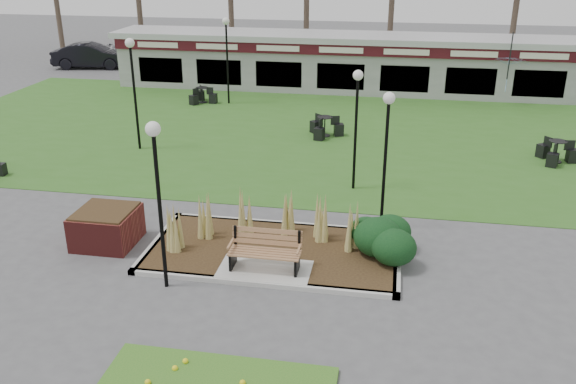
% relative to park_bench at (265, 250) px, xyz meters
% --- Properties ---
extents(ground, '(100.00, 100.00, 0.00)m').
position_rel_park_bench_xyz_m(ground, '(0.00, -0.25, -0.59)').
color(ground, '#515154').
rests_on(ground, ground).
extents(lawn, '(34.00, 16.00, 0.02)m').
position_rel_park_bench_xyz_m(lawn, '(0.00, 11.75, -0.58)').
color(lawn, '#336520').
rests_on(lawn, ground).
extents(planting_bed, '(6.75, 3.40, 1.27)m').
position_rel_park_bench_xyz_m(planting_bed, '(1.27, 1.10, -0.22)').
color(planting_bed, black).
rests_on(planting_bed, ground).
extents(park_bench, '(1.70, 0.66, 0.93)m').
position_rel_park_bench_xyz_m(park_bench, '(0.00, 0.00, 0.00)').
color(park_bench, '#8C623F').
rests_on(park_bench, ground).
extents(brick_planter, '(1.50, 1.50, 0.95)m').
position_rel_park_bench_xyz_m(brick_planter, '(-4.40, 0.75, -0.11)').
color(brick_planter, maroon).
rests_on(brick_planter, ground).
extents(food_pavilion, '(24.60, 3.40, 2.90)m').
position_rel_park_bench_xyz_m(food_pavilion, '(0.00, 19.71, 0.89)').
color(food_pavilion, gray).
rests_on(food_pavilion, ground).
extents(lamp_post_near_left, '(0.33, 0.33, 3.93)m').
position_rel_park_bench_xyz_m(lamp_post_near_left, '(-2.11, -1.05, 2.27)').
color(lamp_post_near_left, black).
rests_on(lamp_post_near_left, ground).
extents(lamp_post_near_right, '(0.32, 0.32, 3.82)m').
position_rel_park_bench_xyz_m(lamp_post_near_right, '(2.64, 2.95, 2.20)').
color(lamp_post_near_right, black).
rests_on(lamp_post_near_right, ground).
extents(lamp_post_mid_left, '(0.35, 0.35, 4.17)m').
position_rel_park_bench_xyz_m(lamp_post_mid_left, '(-6.70, 8.31, 2.45)').
color(lamp_post_mid_left, black).
rests_on(lamp_post_mid_left, ground).
extents(lamp_post_mid_right, '(0.32, 0.32, 3.82)m').
position_rel_park_bench_xyz_m(lamp_post_mid_right, '(1.66, 5.69, 2.20)').
color(lamp_post_mid_right, black).
rests_on(lamp_post_mid_right, ground).
extents(lamp_post_far_left, '(0.34, 0.34, 4.09)m').
position_rel_park_bench_xyz_m(lamp_post_far_left, '(-5.20, 15.72, 2.39)').
color(lamp_post_far_left, black).
rests_on(lamp_post_far_left, ground).
extents(bistro_set_b, '(1.26, 1.42, 0.75)m').
position_rel_park_bench_xyz_m(bistro_set_b, '(-6.50, 15.63, -0.32)').
color(bistro_set_b, black).
rests_on(bistro_set_b, ground).
extents(bistro_set_c, '(1.37, 1.48, 0.79)m').
position_rel_park_bench_xyz_m(bistro_set_c, '(8.60, 9.48, -0.30)').
color(bistro_set_c, black).
rests_on(bistro_set_c, ground).
extents(bistro_set_d, '(1.46, 1.45, 0.80)m').
position_rel_park_bench_xyz_m(bistro_set_d, '(0.07, 11.17, -0.30)').
color(bistro_set_d, black).
rests_on(bistro_set_d, ground).
extents(patio_umbrella, '(2.13, 2.16, 2.36)m').
position_rel_park_bench_xyz_m(patio_umbrella, '(8.00, 17.75, 0.91)').
color(patio_umbrella, black).
rests_on(patio_umbrella, ground).
extents(car_silver, '(3.98, 2.07, 1.30)m').
position_rel_park_bench_xyz_m(car_silver, '(-14.89, 26.75, 0.06)').
color(car_silver, '#ACACB1').
rests_on(car_silver, ground).
extents(car_black, '(4.87, 2.41, 1.54)m').
position_rel_park_bench_xyz_m(car_black, '(-15.98, 22.98, 0.18)').
color(car_black, black).
rests_on(car_black, ground).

